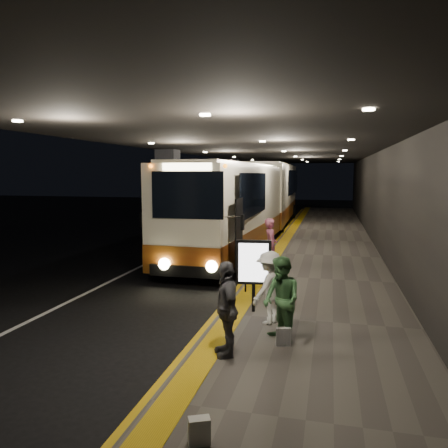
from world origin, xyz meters
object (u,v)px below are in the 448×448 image
at_px(bag_plain, 199,431).
at_px(coach_second, 270,196).
at_px(passenger_waiting_grey, 227,308).
at_px(bag_polka, 284,337).
at_px(coach_main, 232,212).
at_px(passenger_waiting_green, 281,300).
at_px(passenger_boarding, 271,245).
at_px(stanchion_post, 246,271).
at_px(info_sign, 254,264).
at_px(passenger_waiting_white, 270,287).

bearing_deg(bag_plain, coach_second, 95.78).
relative_size(passenger_waiting_grey, bag_polka, 5.03).
relative_size(coach_main, passenger_waiting_green, 7.13).
bearing_deg(bag_plain, passenger_boarding, 92.54).
bearing_deg(bag_polka, passenger_boarding, 100.06).
bearing_deg(bag_plain, passenger_waiting_grey, 96.29).
height_order(passenger_waiting_green, bag_plain, passenger_waiting_green).
height_order(passenger_waiting_grey, stanchion_post, passenger_waiting_grey).
distance_m(passenger_waiting_grey, bag_plain, 2.77).
height_order(info_sign, stanchion_post, info_sign).
relative_size(coach_main, bag_plain, 36.44).
distance_m(bag_polka, bag_plain, 3.40).
height_order(passenger_boarding, stanchion_post, passenger_boarding).
bearing_deg(bag_polka, stanchion_post, 111.99).
distance_m(passenger_boarding, bag_plain, 9.55).
bearing_deg(bag_plain, passenger_waiting_white, 87.08).
bearing_deg(passenger_boarding, bag_polka, 179.39).
bearing_deg(coach_second, bag_plain, -85.51).
distance_m(passenger_boarding, passenger_waiting_grey, 6.85).
height_order(coach_second, info_sign, coach_second).
distance_m(passenger_waiting_white, bag_plain, 4.59).
height_order(coach_second, stanchion_post, coach_second).
bearing_deg(stanchion_post, passenger_boarding, 82.62).
distance_m(passenger_waiting_green, passenger_waiting_grey, 1.22).
bearing_deg(passenger_waiting_white, info_sign, -117.22).
xyz_separation_m(passenger_boarding, passenger_waiting_green, (1.03, -6.02, -0.06)).
xyz_separation_m(coach_second, passenger_waiting_white, (2.72, -20.01, -0.95)).
height_order(bag_plain, info_sign, info_sign).
distance_m(coach_second, passenger_boarding, 15.21).
height_order(coach_main, passenger_waiting_green, coach_main).
height_order(coach_main, bag_polka, coach_main).
relative_size(coach_second, info_sign, 7.31).
xyz_separation_m(bag_plain, stanchion_post, (-0.76, 6.89, 0.42)).
height_order(passenger_waiting_grey, info_sign, passenger_waiting_grey).
height_order(bag_polka, bag_plain, bag_polka).
distance_m(passenger_waiting_green, passenger_waiting_white, 1.12).
height_order(passenger_waiting_white, stanchion_post, passenger_waiting_white).
bearing_deg(coach_second, info_sign, -84.69).
xyz_separation_m(coach_main, passenger_waiting_green, (3.19, -9.73, -0.80)).
bearing_deg(passenger_boarding, stanchion_post, 161.94).
bearing_deg(passenger_waiting_white, coach_main, -133.77).
bearing_deg(bag_polka, coach_main, 108.22).
relative_size(info_sign, stanchion_post, 1.47).
height_order(passenger_waiting_white, info_sign, info_sign).
bearing_deg(bag_polka, bag_plain, -101.43).
bearing_deg(passenger_boarding, passenger_waiting_green, 179.02).
xyz_separation_m(passenger_waiting_grey, stanchion_post, (-0.47, 4.23, -0.28)).
relative_size(passenger_waiting_green, bag_plain, 5.11).
distance_m(coach_main, bag_plain, 13.55).
height_order(passenger_waiting_green, bag_polka, passenger_waiting_green).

